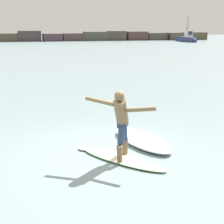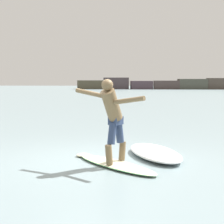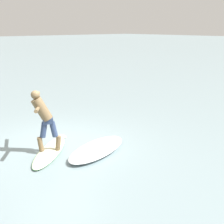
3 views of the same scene
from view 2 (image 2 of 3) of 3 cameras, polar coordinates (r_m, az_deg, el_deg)
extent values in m
plane|color=gray|center=(8.07, -2.32, -7.42)|extent=(200.00, 200.00, 0.00)
cube|color=#474131|center=(70.47, -3.11, 4.18)|extent=(4.82, 3.97, 1.61)
cube|color=#403638|center=(69.99, 0.68, 4.40)|extent=(4.79, 3.97, 2.13)
cube|color=#44363D|center=(69.83, 4.50, 4.13)|extent=(4.25, 4.59, 1.52)
cube|color=#443836|center=(69.98, 8.33, 4.12)|extent=(4.74, 3.85, 1.57)
cube|color=#42433A|center=(70.43, 12.13, 4.19)|extent=(5.18, 3.88, 1.88)
cube|color=#473D36|center=(71.19, 15.86, 4.18)|extent=(4.22, 3.77, 2.03)
ellipsoid|color=beige|center=(7.53, 0.57, -7.97)|extent=(1.97, 2.08, 0.09)
ellipsoid|color=beige|center=(8.46, -4.39, -6.55)|extent=(0.45, 0.45, 0.07)
ellipsoid|color=#339E56|center=(7.53, 0.57, -7.97)|extent=(1.99, 2.10, 0.04)
cone|color=black|center=(6.87, 5.53, -10.19)|extent=(0.07, 0.07, 0.14)
cone|color=black|center=(7.08, 5.57, -9.71)|extent=(0.07, 0.07, 0.14)
cone|color=black|center=(6.88, 3.63, -10.15)|extent=(0.07, 0.07, 0.14)
cylinder|color=brown|center=(7.30, -0.47, -6.52)|extent=(0.20, 0.22, 0.39)
cylinder|color=navy|center=(7.31, 0.01, -3.33)|extent=(0.24, 0.27, 0.43)
cylinder|color=brown|center=(7.67, 1.57, -5.95)|extent=(0.20, 0.22, 0.39)
cylinder|color=navy|center=(7.52, 1.13, -3.10)|extent=(0.24, 0.27, 0.43)
cube|color=navy|center=(7.39, 0.58, -1.31)|extent=(0.30, 0.33, 0.16)
cylinder|color=brown|center=(7.24, -0.06, 1.07)|extent=(0.51, 0.60, 0.68)
sphere|color=brown|center=(7.11, -0.73, 4.14)|extent=(0.22, 0.22, 0.22)
cylinder|color=brown|center=(6.89, 2.65, 1.80)|extent=(0.62, 0.44, 0.20)
cylinder|color=brown|center=(7.43, -3.47, 2.91)|extent=(0.62, 0.42, 0.20)
ellipsoid|color=white|center=(8.48, 6.54, -6.16)|extent=(1.57, 2.42, 0.20)
camera|label=1|loc=(2.68, -69.93, 31.91)|focal=50.00mm
camera|label=3|loc=(7.47, 68.17, 14.17)|focal=50.00mm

